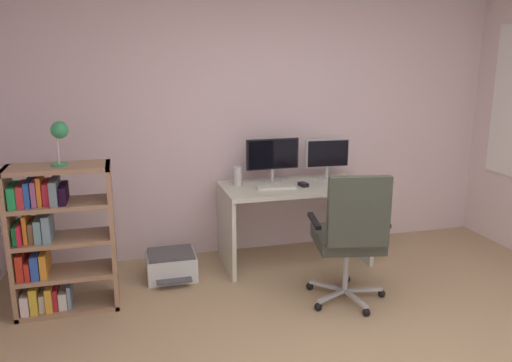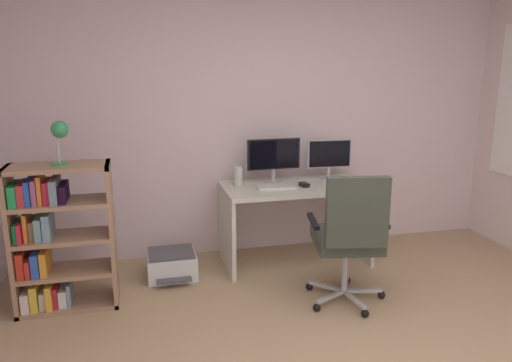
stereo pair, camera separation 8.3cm
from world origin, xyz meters
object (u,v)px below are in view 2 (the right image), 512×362
Objects in this scene: computer_mouse at (304,185)px; monitor_main at (274,156)px; desk at (295,206)px; office_chair at (350,233)px; bookshelf at (53,240)px; monitor_secondary at (329,156)px; keyboard at (276,187)px; desktop_speaker at (239,176)px; printer at (172,264)px; desk_lamp at (60,133)px.

monitor_main is at bearing 121.82° from computer_mouse.
desk is 1.25× the size of office_chair.
computer_mouse is 2.11m from bookshelf.
monitor_secondary is (0.38, 0.16, 0.42)m from desk.
desk is at bearing -156.81° from monitor_secondary.
desk is 2.65× the size of monitor_main.
computer_mouse is (0.26, -0.00, 0.01)m from keyboard.
monitor_main is 2.91× the size of desktop_speaker.
computer_mouse is 0.88m from office_chair.
bookshelf reaches higher than desk.
monitor_secondary reaches higher than bookshelf.
desktop_speaker is 0.39× the size of printer.
keyboard is 3.40× the size of computer_mouse.
printer is at bearing 145.79° from office_chair.
desk is 1.22m from printer.
desktop_speaker is (-0.88, -0.05, -0.14)m from monitor_secondary.
office_chair reaches higher than keyboard.
office_chair is (0.31, -0.86, -0.16)m from keyboard.
monitor_secondary is (0.54, 0.00, -0.02)m from monitor_main.
computer_mouse is 0.23× the size of printer.
desk is 0.50m from monitor_main.
printer is (-1.14, -0.08, -0.41)m from desk.
monitor_main is at bearing 17.43° from bookshelf.
desk_lamp is at bearing -156.20° from printer.
monitor_main reaches higher than office_chair.
keyboard reaches higher than printer.
desk_lamp is (0.11, -0.00, 0.79)m from bookshelf.
monitor_main is 1.45× the size of keyboard.
bookshelf is at bearing 178.52° from computer_mouse.
computer_mouse is 0.09× the size of bookshelf.
desk_lamp is 0.72× the size of printer.
printer is (0.76, 0.34, -1.21)m from desk_lamp.
computer_mouse is (0.22, -0.23, -0.23)m from monitor_main.
office_chair is (0.11, -0.93, 0.06)m from desk.
monitor_secondary is 1.25× the size of keyboard.
keyboard is 0.31× the size of bookshelf.
desk is 2.10m from desk_lamp.
desktop_speaker is at bearing -176.91° from monitor_secondary.
desk_lamp is at bearing -164.52° from keyboard.
desktop_speaker is (-0.56, 0.19, 0.07)m from computer_mouse.
computer_mouse is (0.05, -0.07, 0.22)m from desk.
desk_lamp is (-1.70, -0.35, 0.59)m from keyboard.
monitor_secondary reaches higher than desktop_speaker.
monitor_main reaches higher than desktop_speaker.
monitor_main is at bearing 104.04° from office_chair.
monitor_secondary is 1.36× the size of desk_lamp.
office_chair is 2.21m from desk_lamp.
desktop_speaker is 0.54× the size of desk_lamp.
keyboard is 1.83m from desk_lamp.
desk is 2.06m from bookshelf.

